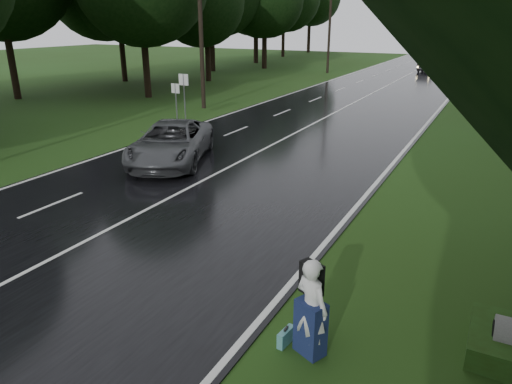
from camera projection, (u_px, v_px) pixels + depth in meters
ground at (69, 251)px, 12.25m from camera, size 160.00×160.00×0.00m
road at (327, 117)px, 28.88m from camera, size 12.00×140.00×0.04m
lane_center at (327, 117)px, 28.87m from camera, size 0.12×140.00×0.01m
grey_car at (171, 142)px, 19.54m from camera, size 4.80×6.50×1.64m
far_car at (427, 65)px, 53.80m from camera, size 1.50×4.01×1.31m
hitchhiker at (311, 310)px, 8.25m from camera, size 0.82×0.79×1.89m
suitcase at (286, 337)px, 8.69m from camera, size 0.18×0.45×0.31m
utility_pole_mid at (204, 108)px, 31.90m from camera, size 1.80×0.28×10.21m
utility_pole_far at (327, 73)px, 52.75m from camera, size 1.80×0.28×10.89m
road_sign_a at (177, 123)px, 27.38m from camera, size 0.54×0.10×2.25m
road_sign_b at (186, 120)px, 28.07m from camera, size 0.65×0.10×2.71m
tree_left_d at (149, 97)px, 36.37m from camera, size 9.36×9.36×14.62m
tree_left_e at (209, 81)px, 46.09m from camera, size 8.03×8.03×12.54m
tree_left_f at (264, 68)px, 57.64m from camera, size 8.75×8.75×13.67m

